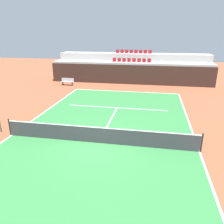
# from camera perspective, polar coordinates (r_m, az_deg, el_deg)

# --- Properties ---
(ground_plane) EXTENTS (80.00, 80.00, 0.00)m
(ground_plane) POSITION_cam_1_polar(r_m,az_deg,el_deg) (12.86, -3.43, -7.88)
(ground_plane) COLOR brown
(court_surface) EXTENTS (11.00, 24.00, 0.01)m
(court_surface) POSITION_cam_1_polar(r_m,az_deg,el_deg) (12.86, -3.43, -7.86)
(court_surface) COLOR #2D7238
(court_surface) RESTS_ON ground_plane
(baseline_far) EXTENTS (11.00, 0.10, 0.00)m
(baseline_far) POSITION_cam_1_polar(r_m,az_deg,el_deg) (23.92, 3.47, 5.22)
(baseline_far) COLOR white
(baseline_far) RESTS_ON court_surface
(sideline_left) EXTENTS (0.10, 24.00, 0.00)m
(sideline_left) POSITION_cam_1_polar(r_m,az_deg,el_deg) (15.04, -24.13, -5.40)
(sideline_left) COLOR white
(sideline_left) RESTS_ON court_surface
(sideline_right) EXTENTS (0.10, 24.00, 0.00)m
(sideline_right) POSITION_cam_1_polar(r_m,az_deg,el_deg) (12.80, 21.33, -9.39)
(sideline_right) COLOR white
(sideline_right) RESTS_ON court_surface
(service_line_far) EXTENTS (8.26, 0.10, 0.00)m
(service_line_far) POSITION_cam_1_polar(r_m,az_deg,el_deg) (18.65, 1.29, 1.08)
(service_line_far) COLOR white
(service_line_far) RESTS_ON court_surface
(centre_service_line) EXTENTS (0.10, 6.40, 0.00)m
(centre_service_line) POSITION_cam_1_polar(r_m,az_deg,el_deg) (15.69, -0.63, -2.56)
(centre_service_line) COLOR white
(centre_service_line) RESTS_ON court_surface
(back_wall) EXTENTS (19.59, 0.30, 2.28)m
(back_wall) POSITION_cam_1_polar(r_m,az_deg,el_deg) (27.36, 4.55, 9.43)
(back_wall) COLOR black
(back_wall) RESTS_ON ground_plane
(stands_tier_lower) EXTENTS (19.59, 2.40, 2.49)m
(stands_tier_lower) POSITION_cam_1_polar(r_m,az_deg,el_deg) (28.66, 4.86, 10.10)
(stands_tier_lower) COLOR #9E9E99
(stands_tier_lower) RESTS_ON ground_plane
(stands_tier_upper) EXTENTS (19.59, 2.40, 3.33)m
(stands_tier_upper) POSITION_cam_1_polar(r_m,az_deg,el_deg) (30.96, 5.36, 11.57)
(stands_tier_upper) COLOR #9E9E99
(stands_tier_upper) RESTS_ON ground_plane
(seating_row_lower) EXTENTS (4.77, 0.44, 0.44)m
(seating_row_lower) POSITION_cam_1_polar(r_m,az_deg,el_deg) (28.56, 4.96, 12.83)
(seating_row_lower) COLOR maroon
(seating_row_lower) RESTS_ON stands_tier_lower
(seating_row_upper) EXTENTS (4.77, 0.44, 0.44)m
(seating_row_upper) POSITION_cam_1_polar(r_m,az_deg,el_deg) (30.86, 5.48, 14.88)
(seating_row_upper) COLOR maroon
(seating_row_upper) RESTS_ON stands_tier_upper
(tennis_net) EXTENTS (11.08, 0.08, 1.07)m
(tennis_net) POSITION_cam_1_polar(r_m,az_deg,el_deg) (12.64, -3.48, -5.84)
(tennis_net) COLOR black
(tennis_net) RESTS_ON court_surface
(player_bench) EXTENTS (1.50, 0.40, 0.85)m
(player_bench) POSITION_cam_1_polar(r_m,az_deg,el_deg) (27.25, -11.24, 7.73)
(player_bench) COLOR #99999E
(player_bench) RESTS_ON ground_plane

